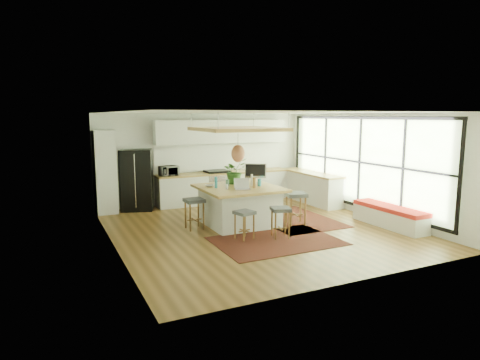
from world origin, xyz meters
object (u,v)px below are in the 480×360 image
stool_near_left (244,223)px  stool_right_front (296,210)px  stool_right_back (279,202)px  island_plant (234,174)px  fridge (137,177)px  microwave (169,170)px  monitor (256,173)px  stool_left_side (194,214)px  laptop (243,184)px  stool_near_right (281,222)px  island (239,206)px

stool_near_left → stool_right_front: (1.68, 0.59, 0.00)m
stool_near_left → stool_right_back: size_ratio=0.90×
stool_right_front → island_plant: bearing=136.9°
fridge → microwave: 0.93m
stool_right_front → island_plant: island_plant is taller
monitor → stool_left_side: bearing=-139.9°
laptop → island_plant: bearing=91.6°
microwave → stool_near_right: bearing=-81.9°
stool_near_left → island_plant: (0.53, 1.67, 0.83)m
stool_right_back → stool_left_side: bearing=-173.1°
fridge → stool_near_left: size_ratio=2.72×
stool_right_front → microwave: microwave is taller
stool_near_right → island_plant: (-0.23, 1.88, 0.83)m
monitor → stool_right_front: bearing=-25.4°
stool_near_right → stool_right_front: bearing=41.3°
stool_near_left → microwave: size_ratio=1.24×
stool_left_side → island_plant: (1.22, 0.41, 0.83)m
monitor → island_plant: (-0.53, 0.13, -0.01)m
stool_near_left → stool_right_front: bearing=19.4°
stool_right_front → monitor: 1.40m
island → laptop: size_ratio=4.84×
fridge → stool_left_side: (0.79, -2.59, -0.57)m
fridge → laptop: size_ratio=4.47×
stool_left_side → laptop: size_ratio=1.89×
island → stool_right_back: 1.38m
microwave → stool_right_front: bearing=-65.3°
stool_near_right → microwave: (-1.33, 4.00, 0.74)m
stool_left_side → island_plant: size_ratio=1.11×
stool_right_back → laptop: (-1.41, -0.73, 0.70)m
fridge → microwave: (0.91, -0.06, 0.17)m
fridge → microwave: bearing=14.5°
stool_right_front → stool_right_back: bearing=85.0°
fridge → island_plant: bearing=-29.1°
laptop → monitor: 1.00m
fridge → stool_near_right: fridge is taller
monitor → microwave: monitor is taller
island → microwave: microwave is taller
stool_near_right → fridge: bearing=118.9°
stool_near_right → microwave: 4.28m
stool_near_left → island_plant: bearing=72.2°
stool_right_front → laptop: 1.51m
stool_near_right → stool_near_left: bearing=164.7°
stool_near_left → island_plant: 1.94m
stool_near_right → microwave: microwave is taller
stool_near_right → stool_right_front: 1.22m
island_plant → monitor: bearing=-14.2°
monitor → stool_right_back: bearing=33.1°
stool_right_front → laptop: (-1.32, 0.24, 0.70)m
monitor → fridge: bearing=168.8°
stool_right_back → island: bearing=-164.6°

